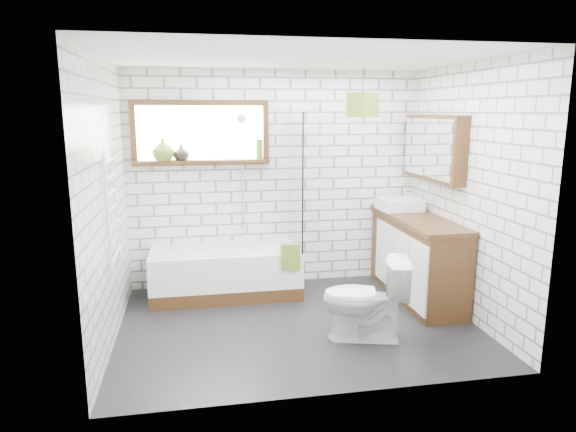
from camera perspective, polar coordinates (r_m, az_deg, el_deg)
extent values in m
cube|color=black|center=(5.13, 1.05, -11.91)|extent=(3.40, 2.60, 0.01)
cube|color=white|center=(4.73, 1.17, 17.22)|extent=(3.40, 2.60, 0.01)
cube|color=white|center=(6.04, -1.37, 4.08)|extent=(3.40, 0.01, 2.50)
cube|color=white|center=(3.53, 5.34, -1.44)|extent=(3.40, 0.01, 2.50)
cube|color=white|center=(4.74, -19.54, 1.31)|extent=(0.01, 2.60, 2.50)
cube|color=white|center=(5.37, 19.23, 2.48)|extent=(0.01, 2.60, 2.50)
cube|color=#311D0D|center=(5.88, -9.65, 9.09)|extent=(1.52, 0.16, 0.68)
cube|color=white|center=(4.74, -18.97, 0.74)|extent=(0.06, 0.52, 1.00)
cube|color=#311D0D|center=(5.82, 15.85, 7.31)|extent=(0.16, 1.20, 0.70)
cylinder|color=silver|center=(5.93, -5.14, 4.87)|extent=(0.02, 0.02, 1.30)
cube|color=white|center=(5.83, -6.94, -6.20)|extent=(1.65, 0.73, 0.53)
cube|color=white|center=(5.71, 0.90, 3.96)|extent=(0.02, 0.72, 1.50)
cube|color=#557122|center=(5.49, 0.28, -4.56)|extent=(0.20, 0.06, 0.28)
cube|color=tan|center=(5.49, 0.11, -4.57)|extent=(0.19, 0.05, 0.24)
cube|color=#311D0D|center=(5.85, 14.11, -4.46)|extent=(0.52, 1.60, 0.92)
cube|color=white|center=(6.07, 12.27, 1.30)|extent=(0.46, 0.40, 0.13)
cylinder|color=silver|center=(6.12, 13.68, 1.96)|extent=(0.04, 0.04, 0.17)
imported|color=white|center=(4.73, 8.51, -9.07)|extent=(0.60, 0.83, 0.77)
imported|color=#5C7724|center=(5.86, -13.71, 7.00)|extent=(0.27, 0.27, 0.25)
imported|color=black|center=(5.86, -11.76, 6.76)|extent=(0.19, 0.19, 0.18)
cylinder|color=#5C7724|center=(5.90, -3.21, 7.22)|extent=(0.08, 0.08, 0.22)
cylinder|color=#557122|center=(5.53, 8.25, 12.09)|extent=(0.34, 0.34, 0.25)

